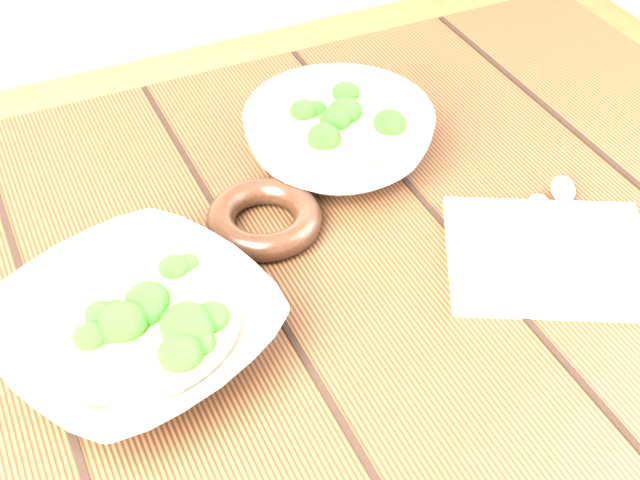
% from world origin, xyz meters
% --- Properties ---
extents(table, '(1.20, 0.80, 0.75)m').
position_xyz_m(table, '(0.00, 0.00, 0.63)').
color(table, black).
rests_on(table, ground).
extents(soup_bowl_front, '(0.29, 0.29, 0.07)m').
position_xyz_m(soup_bowl_front, '(-0.15, -0.01, 0.78)').
color(soup_bowl_front, silver).
rests_on(soup_bowl_front, table).
extents(soup_bowl_back, '(0.25, 0.25, 0.07)m').
position_xyz_m(soup_bowl_back, '(0.13, 0.16, 0.78)').
color(soup_bowl_back, silver).
rests_on(soup_bowl_back, table).
extents(trivet, '(0.13, 0.13, 0.03)m').
position_xyz_m(trivet, '(0.01, 0.09, 0.76)').
color(trivet, black).
rests_on(trivet, table).
extents(napkin, '(0.25, 0.23, 0.01)m').
position_xyz_m(napkin, '(0.24, -0.07, 0.76)').
color(napkin, beige).
rests_on(napkin, table).
extents(spoon_left, '(0.10, 0.14, 0.01)m').
position_xyz_m(spoon_left, '(0.25, -0.04, 0.76)').
color(spoon_left, '#9D988A').
rests_on(spoon_left, napkin).
extents(spoon_right, '(0.10, 0.14, 0.01)m').
position_xyz_m(spoon_right, '(0.29, -0.02, 0.76)').
color(spoon_right, '#9D988A').
rests_on(spoon_right, napkin).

